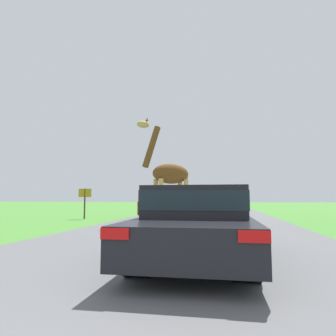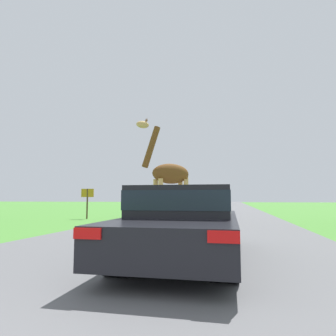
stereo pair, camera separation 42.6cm
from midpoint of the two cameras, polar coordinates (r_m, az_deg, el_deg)
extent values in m
cube|color=#5B5B5E|center=(29.77, 7.56, -7.78)|extent=(8.06, 120.00, 0.00)
cylinder|color=tan|center=(12.42, -2.33, -6.39)|extent=(0.20, 0.20, 1.91)
cylinder|color=#2D2319|center=(12.46, -2.34, -10.50)|extent=(0.26, 0.26, 0.12)
cylinder|color=tan|center=(12.90, -3.34, -6.36)|extent=(0.20, 0.20, 1.91)
cylinder|color=#2D2319|center=(12.94, -3.36, -10.32)|extent=(0.26, 0.26, 0.12)
cylinder|color=tan|center=(12.98, 2.53, -6.36)|extent=(0.20, 0.20, 1.91)
cylinder|color=#2D2319|center=(13.02, 2.55, -10.29)|extent=(0.26, 0.26, 0.12)
cylinder|color=tan|center=(13.44, 1.39, -6.35)|extent=(0.20, 0.20, 1.91)
cylinder|color=#2D2319|center=(13.48, 1.40, -10.14)|extent=(0.26, 0.26, 0.12)
ellipsoid|color=brown|center=(12.97, -0.39, -1.10)|extent=(1.75, 1.54, 0.87)
cylinder|color=brown|center=(12.71, -4.13, 4.07)|extent=(0.81, 0.70, 1.83)
ellipsoid|color=tan|center=(12.75, -5.75, 8.27)|extent=(0.59, 0.53, 0.30)
cylinder|color=tan|center=(13.33, 2.75, -3.47)|extent=(0.07, 0.07, 1.05)
cone|color=brown|center=(12.81, -4.92, 9.25)|extent=(0.07, 0.07, 0.16)
cone|color=brown|center=(12.93, -5.15, 9.12)|extent=(0.07, 0.07, 0.16)
cube|color=black|center=(5.60, 3.48, -11.74)|extent=(1.85, 4.60, 0.53)
cube|color=black|center=(5.57, 3.44, -6.35)|extent=(1.66, 2.07, 0.52)
cube|color=#19232D|center=(5.57, 3.44, -6.08)|extent=(1.68, 2.09, 0.31)
cube|color=red|center=(3.53, -13.61, -12.07)|extent=(0.33, 0.03, 0.13)
cube|color=red|center=(3.25, 12.43, -12.67)|extent=(0.33, 0.03, 0.13)
cylinder|color=black|center=(7.09, -1.31, -12.26)|extent=(0.37, 0.58, 0.58)
cylinder|color=black|center=(6.96, 11.00, -12.29)|extent=(0.37, 0.58, 0.58)
cylinder|color=black|center=(4.44, -8.53, -16.14)|extent=(0.37, 0.58, 0.58)
cylinder|color=black|center=(4.23, 11.72, -16.62)|extent=(0.37, 0.58, 0.58)
cube|color=silver|center=(27.97, 3.02, -6.82)|extent=(1.74, 4.31, 0.52)
cube|color=silver|center=(27.96, 3.02, -5.80)|extent=(1.57, 1.94, 0.48)
cube|color=#19232D|center=(27.96, 3.02, -5.75)|extent=(1.58, 1.96, 0.29)
cube|color=red|center=(25.92, 0.87, -6.51)|extent=(0.31, 0.03, 0.12)
cube|color=red|center=(25.74, 4.03, -6.50)|extent=(0.31, 0.03, 0.12)
cylinder|color=black|center=(29.35, 1.97, -7.18)|extent=(0.35, 0.70, 0.70)
cylinder|color=black|center=(29.19, 4.70, -7.17)|extent=(0.35, 0.70, 0.70)
cylinder|color=black|center=(26.79, 1.20, -7.32)|extent=(0.35, 0.70, 0.70)
cylinder|color=black|center=(26.61, 4.19, -7.31)|extent=(0.35, 0.70, 0.70)
cube|color=#561914|center=(16.41, -1.46, -7.47)|extent=(1.84, 4.23, 0.66)
cube|color=#561914|center=(16.41, -1.45, -5.56)|extent=(1.65, 1.90, 0.44)
cube|color=#19232D|center=(16.41, -1.45, -5.48)|extent=(1.67, 1.92, 0.26)
cube|color=red|center=(14.52, -6.06, -6.74)|extent=(0.33, 0.03, 0.16)
cube|color=red|center=(14.18, -0.15, -6.80)|extent=(0.33, 0.03, 0.16)
cylinder|color=black|center=(17.82, -2.99, -8.23)|extent=(0.37, 0.64, 0.64)
cylinder|color=black|center=(17.55, 1.74, -8.27)|extent=(0.37, 0.64, 0.64)
cylinder|color=black|center=(15.36, -5.12, -8.61)|extent=(0.37, 0.64, 0.64)
cylinder|color=black|center=(15.05, 0.35, -8.70)|extent=(0.37, 0.64, 0.64)
cube|color=gray|center=(23.02, 4.63, -6.94)|extent=(1.87, 4.50, 0.68)
cube|color=gray|center=(23.01, 4.62, -5.40)|extent=(1.68, 2.02, 0.55)
cube|color=#19232D|center=(23.01, 4.62, -5.34)|extent=(1.70, 2.04, 0.33)
cube|color=red|center=(20.86, 1.95, -6.42)|extent=(0.34, 0.03, 0.16)
cube|color=red|center=(20.70, 6.17, -6.39)|extent=(0.34, 0.03, 0.16)
cylinder|color=black|center=(24.44, 3.17, -7.57)|extent=(0.37, 0.61, 0.61)
cylinder|color=black|center=(24.31, 6.70, -7.55)|extent=(0.37, 0.61, 0.61)
cylinder|color=black|center=(21.77, 2.33, -7.80)|extent=(0.37, 0.61, 0.61)
cylinder|color=black|center=(21.62, 6.30, -7.79)|extent=(0.37, 0.61, 0.61)
cylinder|color=#4C3823|center=(16.42, -16.32, -6.57)|extent=(0.08, 0.08, 1.58)
cube|color=#B27F19|center=(16.42, -16.26, -4.57)|extent=(0.70, 0.04, 0.44)
camera|label=1|loc=(0.21, -90.94, 0.09)|focal=32.00mm
camera|label=2|loc=(0.21, 89.06, -0.09)|focal=32.00mm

